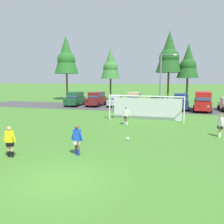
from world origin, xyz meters
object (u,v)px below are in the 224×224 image
Objects in this scene: soccer_goal at (146,107)px; player_striker_near at (126,116)px; referee at (10,142)px; parked_car_slot_left at (96,99)px; street_lamp at (162,83)px; parked_car_slot_far_right at (203,101)px; parked_car_slot_center_right at (157,103)px; player_midfield_center at (220,125)px; soccer_ball at (128,139)px; parked_car_slot_far_left at (75,99)px; parked_car_slot_center at (134,99)px; parked_car_slot_center_left at (116,101)px; player_defender_far at (77,140)px; parked_car_slot_right at (181,101)px.

player_striker_near is at bearing -114.68° from soccer_goal.
soccer_goal is 4.54× the size of referee.
street_lamp is at bearing -26.42° from parked_car_slot_left.
parked_car_slot_left is 0.95× the size of parked_car_slot_far_right.
parked_car_slot_center_right is at bearing 102.27° from street_lamp.
player_midfield_center is 21.80m from parked_car_slot_left.
player_striker_near is at bearing 68.46° from referee.
parked_car_slot_center_right is (-5.51, 14.08, 0.05)m from player_midfield_center.
soccer_ball is 5.47m from player_striker_near.
parked_car_slot_far_left is (-10.89, 12.62, 0.29)m from player_striker_near.
parked_car_slot_far_left is (-6.87, 22.81, 0.29)m from referee.
parked_car_slot_center is at bearing 84.71° from referee.
parked_car_slot_far_right is (15.22, -1.87, 0.23)m from parked_car_slot_left.
parked_car_slot_center_left is (-6.01, 10.57, -0.42)m from soccer_goal.
parked_car_slot_far_left is 3.36m from parked_car_slot_left.
soccer_goal is 15.57m from parked_car_slot_far_left.
street_lamp reaches higher than soccer_ball.
player_midfield_center is 0.23× the size of street_lamp.
parked_car_slot_center_left is 1.02× the size of parked_car_slot_center_right.
parked_car_slot_far_left is 0.66× the size of street_lamp.
parked_car_slot_center is at bearing 92.62° from player_defender_far.
player_striker_near is at bearing -82.50° from parked_car_slot_center.
parked_car_slot_far_left is at bearing 142.29° from soccer_goal.
player_striker_near reaches higher than soccer_ball.
player_striker_near is 16.67m from parked_car_slot_far_left.
player_striker_near is 13.27m from parked_car_slot_right.
player_midfield_center is at bearing -53.50° from parked_car_slot_center_left.
parked_car_slot_center_right is (6.46, -2.10, 0.00)m from parked_car_slot_center_left.
parked_car_slot_center_right is (3.68, -2.16, -0.24)m from parked_car_slot_center.
referee is at bearing -105.16° from parked_car_slot_center_right.
street_lamp is (7.18, -5.42, 2.81)m from parked_car_slot_center_left.
referee and player_striker_near have the same top height.
parked_car_slot_far_right is at bearing 69.17° from soccer_ball.
player_midfield_center is 0.38× the size of parked_car_slot_center_left.
parked_car_slot_right is at bearing -1.10° from parked_car_slot_far_left.
parked_car_slot_center is (2.78, 0.05, 0.24)m from parked_car_slot_center_left.
soccer_goal reaches higher than player_striker_near.
parked_car_slot_far_right is at bearing 53.40° from soccer_goal.
parked_car_slot_left is (-14.99, 15.82, 0.29)m from player_midfield_center.
parked_car_slot_right is at bearing 13.77° from parked_car_slot_center_right.
parked_car_slot_center_left reaches higher than player_defender_far.
parked_car_slot_far_left is at bearing 140.38° from player_midfield_center.
parked_car_slot_right is at bearing 162.10° from parked_car_slot_far_right.
parked_car_slot_left is 0.66× the size of street_lamp.
parked_car_slot_center_left is at bearing 126.50° from player_midfield_center.
parked_car_slot_left is at bearing -175.96° from parked_car_slot_center.
street_lamp is at bearing -119.78° from parked_car_slot_right.
player_midfield_center is 13.96m from parked_car_slot_far_right.
player_midfield_center is at bearing -80.57° from parked_car_slot_right.
referee is 0.36× the size of parked_car_slot_right.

